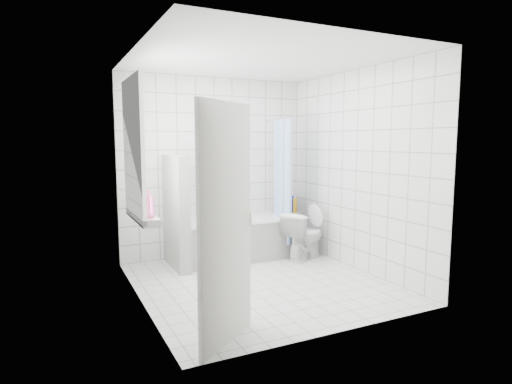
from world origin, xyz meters
TOP-DOWN VIEW (x-y plane):
  - ground at (0.00, 0.00)m, footprint 3.00×3.00m
  - ceiling at (0.00, 0.00)m, footprint 3.00×3.00m
  - wall_back at (0.00, 1.50)m, footprint 2.80×0.02m
  - wall_front at (0.00, -1.50)m, footprint 2.80×0.02m
  - wall_left at (-1.40, 0.00)m, footprint 0.02×3.00m
  - wall_right at (1.40, 0.00)m, footprint 0.02×3.00m
  - window_left at (-1.35, 0.30)m, footprint 0.01×0.90m
  - window_back at (0.10, 1.46)m, footprint 0.50×0.01m
  - window_sill at (-1.31, 0.30)m, footprint 0.18×1.02m
  - door at (-0.93, -1.23)m, footprint 0.66×0.52m
  - bathtub at (0.14, 1.12)m, footprint 1.58×0.77m
  - partition_wall at (-0.72, 1.07)m, footprint 0.15×0.85m
  - tiled_ledge at (1.24, 1.38)m, footprint 0.40×0.24m
  - toilet at (1.03, 0.65)m, footprint 0.77×0.61m
  - curtain_rod at (0.87, 1.10)m, footprint 0.02×0.80m
  - shower_curtain at (0.87, 0.97)m, footprint 0.14×0.48m
  - tub_faucet at (0.24, 1.46)m, footprint 0.18×0.06m
  - sill_bottles at (-1.30, 0.17)m, footprint 0.17×0.60m
  - ledge_bottles at (1.25, 1.38)m, footprint 0.18×0.17m

SIDE VIEW (x-z plane):
  - ground at x=0.00m, z-range 0.00..0.00m
  - tiled_ledge at x=1.24m, z-range 0.00..0.55m
  - bathtub at x=0.14m, z-range 0.00..0.58m
  - toilet at x=1.03m, z-range 0.00..0.69m
  - ledge_bottles at x=1.25m, z-range 0.54..0.80m
  - partition_wall at x=-0.72m, z-range 0.00..1.50m
  - tub_faucet at x=0.24m, z-range 0.82..0.88m
  - window_sill at x=-1.31m, z-range 0.82..0.90m
  - door at x=-0.93m, z-range 0.00..2.00m
  - sill_bottles at x=-1.30m, z-range 0.88..1.16m
  - shower_curtain at x=0.87m, z-range 0.21..1.99m
  - wall_back at x=0.00m, z-range 0.00..2.60m
  - wall_front at x=0.00m, z-range 0.00..2.60m
  - wall_left at x=-1.40m, z-range 0.00..2.60m
  - wall_right at x=1.40m, z-range 0.00..2.60m
  - window_left at x=-1.35m, z-range 0.90..2.30m
  - window_back at x=0.10m, z-range 1.70..2.20m
  - curtain_rod at x=0.87m, z-range 1.99..2.01m
  - ceiling at x=0.00m, z-range 2.60..2.60m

